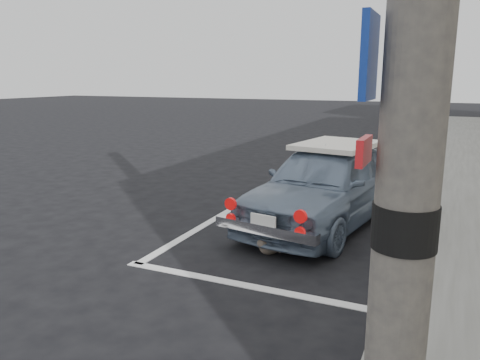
% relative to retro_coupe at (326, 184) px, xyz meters
% --- Properties ---
extents(ground, '(80.00, 80.00, 0.00)m').
position_rel_retro_coupe_xyz_m(ground, '(-0.67, -1.90, -0.60)').
color(ground, black).
rests_on(ground, ground).
extents(pline_rear, '(3.00, 0.12, 0.01)m').
position_rel_retro_coupe_xyz_m(pline_rear, '(-0.17, -2.40, -0.60)').
color(pline_rear, silver).
rests_on(pline_rear, ground).
extents(pline_front, '(3.00, 0.12, 0.01)m').
position_rel_retro_coupe_xyz_m(pline_front, '(-0.17, 4.60, -0.60)').
color(pline_front, silver).
rests_on(pline_front, ground).
extents(pline_side, '(0.12, 7.00, 0.01)m').
position_rel_retro_coupe_xyz_m(pline_side, '(-1.57, 1.10, -0.60)').
color(pline_side, silver).
rests_on(pline_side, ground).
extents(retro_coupe, '(1.98, 3.68, 1.19)m').
position_rel_retro_coupe_xyz_m(retro_coupe, '(0.00, 0.00, 0.00)').
color(retro_coupe, slate).
rests_on(retro_coupe, ground).
extents(cat, '(0.32, 0.43, 0.25)m').
position_rel_retro_coupe_xyz_m(cat, '(-0.30, -1.47, -0.49)').
color(cat, '#726557').
rests_on(cat, ground).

